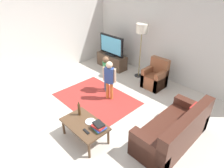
# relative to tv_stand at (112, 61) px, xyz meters

# --- Properties ---
(ground) EXTENTS (7.80, 7.80, 0.00)m
(ground) POSITION_rel_tv_stand_xyz_m (1.76, -2.30, -0.24)
(ground) COLOR beige
(wall_back) EXTENTS (6.00, 0.12, 2.70)m
(wall_back) POSITION_rel_tv_stand_xyz_m (1.76, 0.70, 1.11)
(wall_back) COLOR silver
(wall_back) RESTS_ON ground
(wall_left) EXTENTS (0.12, 6.00, 2.70)m
(wall_left) POSITION_rel_tv_stand_xyz_m (-1.24, -2.30, 1.11)
(wall_left) COLOR silver
(wall_left) RESTS_ON ground
(area_rug) EXTENTS (2.20, 1.60, 0.01)m
(area_rug) POSITION_rel_tv_stand_xyz_m (1.25, -1.82, -0.24)
(area_rug) COLOR #9E2D28
(area_rug) RESTS_ON ground
(tv_stand) EXTENTS (1.20, 0.44, 0.50)m
(tv_stand) POSITION_rel_tv_stand_xyz_m (0.00, 0.00, 0.00)
(tv_stand) COLOR #4C3828
(tv_stand) RESTS_ON ground
(tv) EXTENTS (1.10, 0.28, 0.71)m
(tv) POSITION_rel_tv_stand_xyz_m (-0.00, -0.02, 0.60)
(tv) COLOR black
(tv) RESTS_ON tv_stand
(couch) EXTENTS (0.80, 1.80, 0.86)m
(couch) POSITION_rel_tv_stand_xyz_m (3.63, -1.71, 0.05)
(couch) COLOR #472319
(couch) RESTS_ON ground
(armchair) EXTENTS (0.60, 0.60, 0.90)m
(armchair) POSITION_rel_tv_stand_xyz_m (1.98, -0.04, 0.05)
(armchair) COLOR brown
(armchair) RESTS_ON ground
(floor_lamp) EXTENTS (0.36, 0.36, 1.78)m
(floor_lamp) POSITION_rel_tv_stand_xyz_m (1.18, 0.15, 1.30)
(floor_lamp) COLOR #262626
(floor_lamp) RESTS_ON ground
(child_near_tv) EXTENTS (0.33, 0.22, 1.10)m
(child_near_tv) POSITION_rel_tv_stand_xyz_m (1.10, -1.30, 0.41)
(child_near_tv) COLOR #33598C
(child_near_tv) RESTS_ON ground
(child_center) EXTENTS (0.35, 0.22, 1.13)m
(child_center) POSITION_rel_tv_stand_xyz_m (1.49, -1.53, 0.44)
(child_center) COLOR orange
(child_center) RESTS_ON ground
(coffee_table) EXTENTS (1.00, 0.60, 0.42)m
(coffee_table) POSITION_rel_tv_stand_xyz_m (2.25, -2.96, 0.13)
(coffee_table) COLOR #513823
(coffee_table) RESTS_ON ground
(book_stack) EXTENTS (0.29, 0.25, 0.14)m
(book_stack) POSITION_rel_tv_stand_xyz_m (2.57, -2.86, 0.24)
(book_stack) COLOR #388C4C
(book_stack) RESTS_ON coffee_table
(bottle) EXTENTS (0.06, 0.06, 0.34)m
(bottle) POSITION_rel_tv_stand_xyz_m (1.95, -2.86, 0.32)
(bottle) COLOR #4C3319
(bottle) RESTS_ON coffee_table
(tv_remote) EXTENTS (0.17, 0.06, 0.02)m
(tv_remote) POSITION_rel_tv_stand_xyz_m (2.47, -3.08, 0.19)
(tv_remote) COLOR black
(tv_remote) RESTS_ON coffee_table
(plate) EXTENTS (0.22, 0.22, 0.02)m
(plate) POSITION_rel_tv_stand_xyz_m (2.30, -2.84, 0.18)
(plate) COLOR white
(plate) RESTS_ON coffee_table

